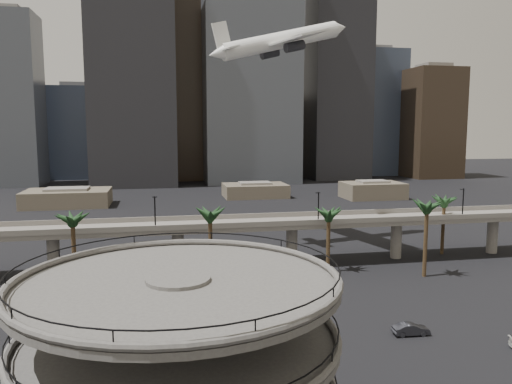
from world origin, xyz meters
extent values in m
torus|color=black|center=(-13.00, -4.00, 9.05)|extent=(21.80, 21.80, 0.10)
cylinder|color=#4F4C4A|center=(-13.00, -4.00, 11.78)|extent=(22.00, 22.00, 0.45)
torus|color=#4F4C4A|center=(-13.00, -4.00, 12.25)|extent=(22.20, 22.20, 0.50)
torus|color=black|center=(-13.00, -4.00, 13.05)|extent=(21.80, 21.80, 0.10)
cylinder|color=#4F4C4A|center=(-13.00, -4.00, 15.78)|extent=(22.00, 22.00, 0.45)
torus|color=#4F4C4A|center=(-13.00, -4.00, 16.25)|extent=(22.20, 22.20, 0.50)
torus|color=black|center=(-13.00, -4.00, 17.05)|extent=(21.80, 21.80, 0.10)
cube|color=slate|center=(0.00, 55.00, 8.00)|extent=(130.00, 9.00, 0.90)
cube|color=slate|center=(0.00, 50.50, 8.90)|extent=(130.00, 0.30, 1.00)
cube|color=slate|center=(0.00, 59.50, 8.90)|extent=(130.00, 0.30, 1.00)
cylinder|color=slate|center=(-33.00, 55.00, 3.80)|extent=(2.20, 2.20, 8.00)
cylinder|color=slate|center=(-11.00, 55.00, 3.80)|extent=(2.20, 2.20, 8.00)
cylinder|color=slate|center=(11.00, 55.00, 3.80)|extent=(2.20, 2.20, 8.00)
cylinder|color=slate|center=(33.00, 55.00, 3.80)|extent=(2.20, 2.20, 8.00)
cylinder|color=slate|center=(55.00, 55.00, 3.80)|extent=(2.20, 2.20, 8.00)
cylinder|color=black|center=(-15.00, 51.00, 11.50)|extent=(0.24, 0.24, 6.00)
cylinder|color=black|center=(15.00, 51.00, 11.50)|extent=(0.24, 0.24, 6.00)
cylinder|color=black|center=(45.00, 51.00, 11.50)|extent=(0.24, 0.24, 6.00)
cylinder|color=#44341D|center=(-6.00, 44.00, 6.08)|extent=(0.70, 0.70, 12.15)
ellipsoid|color=#19381A|center=(-6.00, 44.00, 12.55)|extent=(4.40, 4.40, 2.00)
cylinder|color=#44341D|center=(16.00, 48.00, 5.40)|extent=(0.70, 0.70, 10.80)
ellipsoid|color=#19381A|center=(16.00, 48.00, 11.20)|extent=(4.40, 4.40, 2.00)
cylinder|color=#44341D|center=(32.00, 42.00, 6.30)|extent=(0.70, 0.70, 12.60)
ellipsoid|color=#19381A|center=(32.00, 42.00, 13.00)|extent=(4.40, 4.40, 2.00)
cylinder|color=#44341D|center=(44.00, 56.00, 5.62)|extent=(0.70, 0.70, 11.25)
ellipsoid|color=#19381A|center=(44.00, 56.00, 11.65)|extent=(4.40, 4.40, 2.00)
cylinder|color=#44341D|center=(-28.00, 46.00, 5.85)|extent=(0.70, 0.70, 11.70)
ellipsoid|color=#19381A|center=(-28.00, 46.00, 12.10)|extent=(4.40, 4.40, 2.00)
cube|color=brown|center=(-45.00, 140.00, 2.75)|extent=(28.00, 18.00, 5.50)
cube|color=slate|center=(-45.00, 140.00, 5.90)|extent=(14.00, 9.00, 0.80)
cube|color=brown|center=(22.00, 150.00, 2.50)|extent=(24.00, 16.00, 5.00)
cube|color=slate|center=(22.00, 150.00, 5.40)|extent=(12.00, 8.00, 0.80)
cube|color=brown|center=(65.00, 138.00, 3.00)|extent=(22.00, 15.00, 6.00)
cube|color=slate|center=(65.00, 138.00, 6.40)|extent=(11.00, 7.50, 0.80)
cube|color=#4A4F58|center=(-80.00, 210.00, 38.79)|extent=(26.00, 24.00, 77.59)
cube|color=slate|center=(-80.00, 210.00, 78.79)|extent=(14.30, 13.20, 2.40)
cube|color=#353F52|center=(-55.00, 245.00, 23.87)|extent=(30.00, 30.00, 47.75)
cube|color=slate|center=(-55.00, 245.00, 48.95)|extent=(16.50, 16.50, 2.40)
cube|color=black|center=(-25.00, 200.00, 54.71)|extent=(38.00, 30.00, 109.42)
cube|color=#32261B|center=(5.00, 225.00, 44.76)|extent=(28.00, 26.00, 89.53)
cube|color=#4A4F58|center=(30.00, 205.00, 59.68)|extent=(45.00, 32.00, 119.37)
cube|color=gray|center=(55.00, 240.00, 20.89)|extent=(24.00, 24.00, 41.78)
cube|color=slate|center=(55.00, 240.00, 42.98)|extent=(13.20, 13.20, 2.40)
cube|color=black|center=(78.00, 215.00, 47.25)|extent=(30.00, 28.00, 94.50)
cube|color=#353F52|center=(105.00, 235.00, 34.82)|extent=(34.00, 30.00, 69.63)
cube|color=slate|center=(105.00, 235.00, 70.83)|extent=(18.70, 16.50, 2.40)
cube|color=#32261B|center=(130.00, 210.00, 28.85)|extent=(26.00, 26.00, 57.69)
cube|color=slate|center=(130.00, 210.00, 58.89)|extent=(14.30, 14.30, 2.40)
cube|color=gray|center=(18.00, 260.00, 18.90)|extent=(22.00, 22.00, 37.80)
cube|color=slate|center=(18.00, 260.00, 39.00)|extent=(12.10, 12.10, 2.40)
cylinder|color=white|center=(12.96, 72.30, 45.49)|extent=(28.56, 10.96, 10.55)
cone|color=white|center=(27.76, 76.28, 49.36)|extent=(5.16, 4.68, 4.43)
cone|color=white|center=(-1.84, 68.32, 41.62)|extent=(4.96, 4.26, 4.04)
cube|color=white|center=(12.15, 72.08, 44.64)|extent=(14.23, 31.23, 1.97)
cube|color=white|center=(-0.03, 68.81, 42.51)|extent=(5.00, 10.48, 0.85)
cube|color=white|center=(-0.70, 68.63, 45.28)|extent=(4.47, 1.52, 6.24)
cylinder|color=#29292E|center=(11.51, 77.72, 43.39)|extent=(5.02, 3.18, 3.03)
cylinder|color=#29292E|center=(14.42, 66.89, 43.39)|extent=(5.02, 3.18, 3.03)
imported|color=maroon|center=(-7.42, 14.99, 0.82)|extent=(4.98, 2.35, 1.65)
imported|color=#232329|center=(17.08, 18.94, 0.77)|extent=(4.78, 1.89, 1.55)
camera|label=1|loc=(-14.06, -37.19, 26.31)|focal=35.00mm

